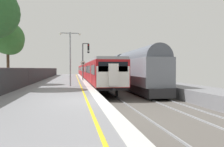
% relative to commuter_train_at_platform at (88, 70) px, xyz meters
% --- Properties ---
extents(ground, '(17.40, 110.00, 1.21)m').
position_rel_commuter_train_at_platform_xyz_m(ground, '(0.54, -37.23, -1.88)').
color(ground, gray).
extents(commuter_train_at_platform, '(2.83, 63.03, 3.81)m').
position_rel_commuter_train_at_platform_xyz_m(commuter_train_at_platform, '(0.00, 0.00, 0.00)').
color(commuter_train_at_platform, maroon).
rests_on(commuter_train_at_platform, ground).
extents(freight_train_adjacent_track, '(2.60, 28.14, 4.77)m').
position_rel_commuter_train_at_platform_xyz_m(freight_train_adjacent_track, '(4.00, -17.68, 0.34)').
color(freight_train_adjacent_track, '#232326').
rests_on(freight_train_adjacent_track, ground).
extents(signal_gantry, '(1.10, 0.24, 5.48)m').
position_rel_commuter_train_at_platform_xyz_m(signal_gantry, '(-1.49, -14.79, 2.14)').
color(signal_gantry, '#47474C').
rests_on(signal_gantry, ground).
extents(speed_limit_sign, '(0.59, 0.08, 2.70)m').
position_rel_commuter_train_at_platform_xyz_m(speed_limit_sign, '(-1.85, -17.98, 0.45)').
color(speed_limit_sign, '#59595B').
rests_on(speed_limit_sign, ground).
extents(platform_lamp_mid, '(2.00, 0.20, 5.07)m').
position_rel_commuter_train_at_platform_xyz_m(platform_lamp_mid, '(-3.43, -27.49, 1.77)').
color(platform_lamp_mid, '#93999E').
rests_on(platform_lamp_mid, ground).
extents(background_tree_centre, '(3.41, 3.41, 6.58)m').
position_rel_commuter_train_at_platform_xyz_m(background_tree_centre, '(-9.84, -23.71, 3.45)').
color(background_tree_centre, '#473323').
rests_on(background_tree_centre, ground).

